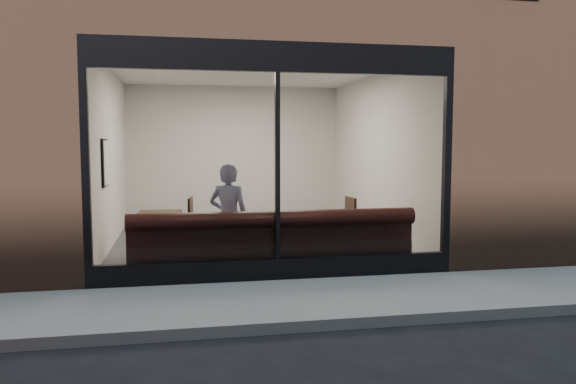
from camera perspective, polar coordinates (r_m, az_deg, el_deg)
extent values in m
plane|color=black|center=(5.82, 2.51, -13.72)|extent=(120.00, 120.00, 0.00)
cube|color=gray|center=(6.75, 0.50, -10.99)|extent=(40.00, 2.00, 0.01)
cube|color=gray|center=(5.76, 2.64, -13.31)|extent=(40.00, 0.10, 0.12)
cube|color=brown|center=(13.59, -21.45, 3.58)|extent=(2.50, 12.00, 3.20)
cube|color=brown|center=(14.28, 9.72, 3.91)|extent=(2.50, 12.00, 3.20)
cube|color=brown|center=(16.41, -6.48, 4.10)|extent=(5.00, 6.00, 3.20)
plane|color=#2D2D30|center=(10.60, -3.83, -5.00)|extent=(6.00, 6.00, 0.00)
plane|color=white|center=(10.52, -3.93, 12.25)|extent=(6.00, 6.00, 0.00)
plane|color=silver|center=(13.41, -5.47, 3.89)|extent=(5.00, 0.00, 5.00)
plane|color=silver|center=(10.43, -17.60, 3.33)|extent=(0.00, 6.00, 6.00)
plane|color=silver|center=(11.03, 9.09, 3.59)|extent=(0.00, 6.00, 6.00)
cube|color=black|center=(7.72, -1.07, -7.84)|extent=(5.00, 0.10, 0.30)
cube|color=black|center=(7.60, -1.11, 13.58)|extent=(5.00, 0.10, 0.40)
cube|color=black|center=(7.53, -1.09, 2.60)|extent=(0.06, 0.10, 2.50)
plane|color=white|center=(7.50, -1.05, 2.59)|extent=(4.80, 0.00, 4.80)
cube|color=#351314|center=(8.09, -1.56, -6.70)|extent=(4.00, 0.55, 0.45)
imported|color=#A2B0DD|center=(8.12, -6.04, -2.64)|extent=(0.67, 0.56, 1.58)
cube|color=black|center=(9.19, -12.90, -2.14)|extent=(0.70, 0.70, 0.04)
cube|color=black|center=(8.92, 6.49, -2.27)|extent=(0.67, 0.67, 0.03)
cube|color=black|center=(9.69, -10.96, -4.73)|extent=(0.50, 0.50, 0.04)
cube|color=black|center=(9.54, 5.28, -4.81)|extent=(0.47, 0.47, 0.04)
cube|color=white|center=(9.47, -18.02, 2.84)|extent=(0.02, 0.53, 0.71)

